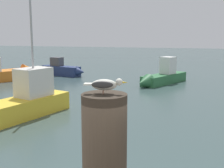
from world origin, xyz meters
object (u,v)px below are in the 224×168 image
boat_yellow (12,105)px  boat_navy (64,70)px  boat_green (161,77)px  mooring_post (105,153)px  seagull (105,84)px  boat_orange (2,74)px

boat_yellow → boat_navy: bearing=105.9°
boat_green → mooring_post: bearing=-85.2°
mooring_post → boat_yellow: boat_yellow is taller
seagull → boat_green: bearing=94.8°
seagull → boat_green: size_ratio=0.09×
mooring_post → boat_orange: (-11.52, 13.94, -1.54)m
seagull → boat_navy: (-8.64, 17.28, -2.24)m
mooring_post → boat_green: bearing=94.8°
mooring_post → seagull: seagull is taller
boat_green → seagull: bearing=-85.2°
boat_navy → boat_green: 7.52m
seagull → boat_orange: 18.22m
mooring_post → boat_yellow: bearing=130.7°
boat_yellow → boat_orange: bearing=128.6°
mooring_post → seagull: (0.01, 0.00, 0.65)m
boat_navy → boat_yellow: bearing=-74.1°
boat_orange → mooring_post: bearing=-50.4°
boat_navy → boat_green: size_ratio=0.85×
mooring_post → boat_yellow: (-5.54, 6.44, -1.47)m
boat_orange → boat_yellow: 9.59m
mooring_post → seagull: bearing=11.3°
seagull → boat_yellow: (-5.54, 6.44, -2.12)m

